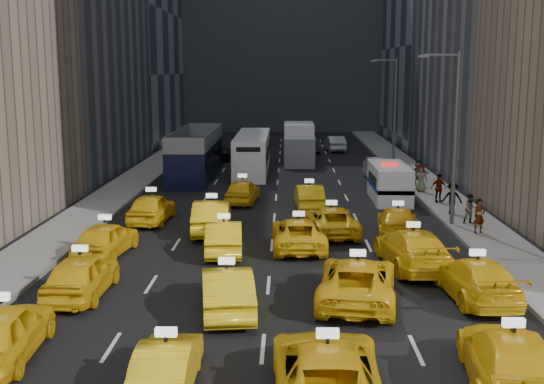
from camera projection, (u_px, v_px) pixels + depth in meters
The scene contains 40 objects.
ground at pixel (267, 303), 23.98m from camera, with size 160.00×160.00×0.00m, color black.
sidewalk_west at pixel (131, 183), 48.80m from camera, with size 3.00×90.00×0.15m, color gray.
sidewalk_east at pixel (425, 184), 48.33m from camera, with size 3.00×90.00×0.15m, color gray.
curb_west at pixel (151, 183), 48.76m from camera, with size 0.15×90.00×0.18m, color slate.
curb_east at pixel (405, 184), 48.36m from camera, with size 0.15×90.00×0.18m, color slate.
streetlight_near at pixel (454, 133), 34.71m from camera, with size 2.15×0.22×9.00m.
streetlight_far at pixel (393, 110), 54.39m from camera, with size 2.15×0.22×9.00m.
taxi_0 at pixel (2, 332), 19.14m from camera, with size 1.94×4.82×1.64m, color yellow.
taxi_1 at pixel (167, 365), 17.40m from camera, with size 1.40×4.02×1.32m, color yellow.
taxi_2 at pixel (327, 373), 16.59m from camera, with size 2.68×5.81×1.61m, color yellow.
taxi_3 at pixel (511, 360), 17.34m from camera, with size 2.22×5.47×1.59m, color yellow.
taxi_4 at pixel (81, 275), 24.53m from camera, with size 1.86×4.62×1.57m, color yellow.
taxi_5 at pixel (227, 290), 22.95m from camera, with size 1.66×4.76×1.57m, color yellow.
taxi_6 at pixel (357, 280), 23.94m from camera, with size 2.60×5.64×1.57m, color yellow.
taxi_7 at pixel (476, 279), 24.26m from camera, with size 2.09×5.15×1.49m, color yellow.
taxi_8 at pixel (106, 239), 29.95m from camera, with size 1.78×4.43×1.51m, color yellow.
taxi_9 at pixel (224, 237), 30.29m from camera, with size 1.57×4.50×1.48m, color yellow.
taxi_10 at pixel (299, 233), 31.11m from camera, with size 2.35×5.10×1.42m, color yellow.
taxi_11 at pixel (413, 249), 28.04m from camera, with size 2.27×5.59×1.62m, color yellow.
taxi_12 at pixel (152, 208), 36.43m from camera, with size 1.87×4.64×1.58m, color yellow.
taxi_13 at pixel (212, 216), 34.11m from camera, with size 1.78×5.10×1.68m, color yellow.
taxi_14 at pixel (331, 221), 33.75m from camera, with size 2.33×5.05×1.40m, color yellow.
taxi_15 at pixel (398, 221), 33.81m from camera, with size 1.90×4.68×1.36m, color yellow.
taxi_16 at pixel (243, 191), 41.71m from camera, with size 1.76×4.36×1.49m, color yellow.
taxi_17 at pixel (309, 196), 40.12m from camera, with size 1.51×4.34×1.43m, color yellow.
nypd_van at pixel (389, 183), 42.52m from camera, with size 2.60×5.74×2.40m.
double_decker at pixel (196, 154), 51.49m from camera, with size 3.25×12.39×3.58m.
city_bus at pixel (253, 153), 54.08m from camera, with size 3.23×11.97×3.06m.
box_truck at pixel (299, 144), 59.45m from camera, with size 3.37×7.73×3.43m.
misc_car_0 at pixel (378, 168), 50.82m from camera, with size 1.77×5.07×1.67m, color #A8ABB0.
misc_car_1 at pixel (220, 152), 61.80m from camera, with size 2.19×4.75×1.32m, color black.
misc_car_2 at pixel (309, 143), 67.76m from camera, with size 2.34×5.75×1.67m, color slate.
misc_car_3 at pixel (250, 144), 67.50m from camera, with size 1.79×4.44×1.51m, color black.
misc_car_4 at pixel (335, 143), 68.32m from camera, with size 1.62×4.64×1.53m, color #B5B7BE.
pedestrian_0 at pixel (479, 216), 33.40m from camera, with size 0.63×0.41×1.72m, color gray.
pedestrian_1 at pixel (471, 209), 35.46m from camera, with size 0.76×0.41×1.56m, color gray.
pedestrian_2 at pixel (452, 198), 37.92m from camera, with size 1.13×0.47×1.75m, color gray.
pedestrian_3 at pixel (439, 188), 41.20m from camera, with size 1.01×0.46×1.73m, color gray.
pedestrian_4 at pixel (421, 178), 44.83m from camera, with size 0.85×0.47×1.75m, color gray.
pedestrian_5 at pixel (418, 173), 47.09m from camera, with size 1.62×0.47×1.75m, color gray.
Camera 1 is at (0.69, -22.90, 8.10)m, focal length 45.00 mm.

